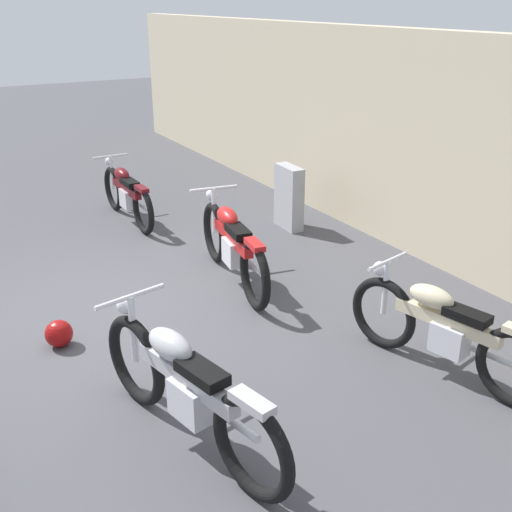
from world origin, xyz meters
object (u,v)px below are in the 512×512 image
object	(u,v)px
stone_marker	(289,197)
motorcycle_silver	(186,388)
motorcycle_maroon	(127,194)
motorcycle_red	(233,244)
helmet	(59,334)
motorcycle_cream	(444,330)

from	to	relation	value
stone_marker	motorcycle_silver	size ratio (longest dim) A/B	0.42
motorcycle_maroon	motorcycle_silver	size ratio (longest dim) A/B	0.91
stone_marker	motorcycle_silver	distance (m)	4.89
motorcycle_silver	motorcycle_red	xyz separation A→B (m)	(-2.40, 1.64, -0.01)
helmet	motorcycle_cream	bearing A→B (deg)	52.96
stone_marker	motorcycle_maroon	distance (m)	2.44
helmet	motorcycle_cream	size ratio (longest dim) A/B	0.13
motorcycle_red	motorcycle_silver	bearing A→B (deg)	154.09
motorcycle_red	stone_marker	bearing A→B (deg)	-42.81
helmet	motorcycle_silver	xyz separation A→B (m)	(1.91, 0.52, 0.34)
motorcycle_maroon	motorcycle_cream	xyz separation A→B (m)	(5.39, 1.08, 0.01)
stone_marker	motorcycle_maroon	size ratio (longest dim) A/B	0.47
motorcycle_maroon	motorcycle_silver	distance (m)	5.28
motorcycle_maroon	motorcycle_red	world-z (taller)	motorcycle_red
stone_marker	motorcycle_red	size ratio (longest dim) A/B	0.42
motorcycle_maroon	motorcycle_red	size ratio (longest dim) A/B	0.91
helmet	motorcycle_red	bearing A→B (deg)	102.68
helmet	motorcycle_maroon	size ratio (longest dim) A/B	0.14
motorcycle_silver	motorcycle_red	size ratio (longest dim) A/B	1.00
stone_marker	motorcycle_silver	xyz separation A→B (m)	(3.67, -3.23, 0.02)
motorcycle_silver	motorcycle_red	world-z (taller)	motorcycle_silver
helmet	motorcycle_maroon	world-z (taller)	motorcycle_maroon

